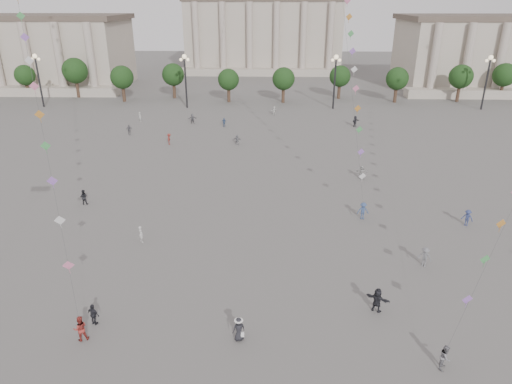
{
  "coord_description": "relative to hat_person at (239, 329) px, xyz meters",
  "views": [
    {
      "loc": [
        1.8,
        -23.03,
        20.79
      ],
      "look_at": [
        0.83,
        12.0,
        5.89
      ],
      "focal_mm": 32.0,
      "sensor_mm": 36.0,
      "label": 1
    }
  ],
  "objects": [
    {
      "name": "ground",
      "position": [
        -0.02,
        -0.85,
        -0.89
      ],
      "size": [
        360.0,
        360.0,
        0.0
      ],
      "primitive_type": "plane",
      "color": "#5D5A57",
      "rests_on": "ground"
    },
    {
      "name": "kite_flyer_1",
      "position": [
        11.5,
        18.26,
        0.02
      ],
      "size": [
        1.22,
        0.75,
        1.82
      ],
      "primitive_type": "imported",
      "rotation": [
        0.0,
        0.0,
        0.07
      ],
      "color": "navy",
      "rests_on": "ground"
    },
    {
      "name": "person_crowd_4",
      "position": [
        2.86,
        63.46,
        -0.09
      ],
      "size": [
        1.33,
        1.43,
        1.6
      ],
      "primitive_type": "imported",
      "rotation": [
        0.0,
        0.0,
        4.0
      ],
      "color": "white",
      "rests_on": "ground"
    },
    {
      "name": "person_crowd_0",
      "position": [
        -6.0,
        54.28,
        -0.11
      ],
      "size": [
        0.92,
        0.41,
        1.55
      ],
      "primitive_type": "imported",
      "rotation": [
        0.0,
        0.0,
        0.04
      ],
      "color": "#354C77",
      "rests_on": "ground"
    },
    {
      "name": "person_crowd_10",
      "position": [
        -21.65,
        57.34,
        0.01
      ],
      "size": [
        0.75,
        0.78,
        1.8
      ],
      "primitive_type": "imported",
      "rotation": [
        0.0,
        0.0,
        2.27
      ],
      "color": "#B4B3AF",
      "rests_on": "ground"
    },
    {
      "name": "person_crowd_16",
      "position": [
        -21.14,
        48.54,
        -0.01
      ],
      "size": [
        1.1,
        0.86,
        1.75
      ],
      "primitive_type": "imported",
      "rotation": [
        0.0,
        0.0,
        0.5
      ],
      "color": "#59585C",
      "rests_on": "ground"
    },
    {
      "name": "person_crowd_6",
      "position": [
        15.01,
        9.45,
        -0.0
      ],
      "size": [
        1.32,
        1.16,
        1.77
      ],
      "primitive_type": "imported",
      "rotation": [
        0.0,
        0.0,
        5.73
      ],
      "color": "slate",
      "rests_on": "ground"
    },
    {
      "name": "person_crowd_13",
      "position": [
        -9.85,
        12.89,
        -0.08
      ],
      "size": [
        0.68,
        0.7,
        1.62
      ],
      "primitive_type": "imported",
      "rotation": [
        0.0,
        0.0,
        2.32
      ],
      "color": "#B6B5B2",
      "rests_on": "ground"
    },
    {
      "name": "kite_flyer_0",
      "position": [
        -10.37,
        -0.28,
        0.03
      ],
      "size": [
        1.09,
        0.99,
        1.83
      ],
      "primitive_type": "imported",
      "rotation": [
        0.0,
        0.0,
        3.55
      ],
      "color": "maroon",
      "rests_on": "ground"
    },
    {
      "name": "hat_person",
      "position": [
        0.0,
        0.0,
        0.0
      ],
      "size": [
        0.98,
        0.82,
        1.7
      ],
      "color": "black",
      "rests_on": "ground"
    },
    {
      "name": "lamp_post_mid_east",
      "position": [
        14.98,
        69.15,
        6.46
      ],
      "size": [
        2.0,
        0.9,
        10.65
      ],
      "color": "#262628",
      "rests_on": "ground"
    },
    {
      "name": "person_crowd_21",
      "position": [
        -18.28,
        21.09,
        -0.05
      ],
      "size": [
        0.85,
        0.68,
        1.68
      ],
      "primitive_type": "imported",
      "rotation": [
        0.0,
        0.0,
        3.2
      ],
      "color": "black",
      "rests_on": "ground"
    },
    {
      "name": "lamp_post_far_east",
      "position": [
        44.98,
        69.15,
        6.46
      ],
      "size": [
        2.0,
        0.9,
        10.65
      ],
      "color": "#262628",
      "rests_on": "ground"
    },
    {
      "name": "person_crowd_3",
      "position": [
        9.71,
        3.28,
        0.05
      ],
      "size": [
        1.78,
        1.36,
        1.87
      ],
      "primitive_type": "imported",
      "rotation": [
        0.0,
        0.0,
        2.61
      ],
      "color": "#222328",
      "rests_on": "ground"
    },
    {
      "name": "lamp_post_far_west",
      "position": [
        -45.02,
        69.15,
        6.46
      ],
      "size": [
        2.0,
        0.9,
        10.65
      ],
      "color": "#262628",
      "rests_on": "ground"
    },
    {
      "name": "tourist_1",
      "position": [
        -10.08,
        1.28,
        -0.08
      ],
      "size": [
        1.03,
        0.73,
        1.62
      ],
      "primitive_type": "imported",
      "rotation": [
        0.0,
        0.0,
        2.75
      ],
      "color": "#222227",
      "rests_on": "ground"
    },
    {
      "name": "person_crowd_12",
      "position": [
        -3.0,
        43.76,
        -0.14
      ],
      "size": [
        1.46,
        0.8,
        1.5
      ],
      "primitive_type": "imported",
      "rotation": [
        0.0,
        0.0,
        2.87
      ],
      "color": "slate",
      "rests_on": "ground"
    },
    {
      "name": "tree_row",
      "position": [
        -0.02,
        77.15,
        4.51
      ],
      "size": [
        137.12,
        5.12,
        8.0
      ],
      "color": "#332419",
      "rests_on": "ground"
    },
    {
      "name": "person_crowd_14",
      "position": [
        21.53,
        17.05,
        -0.03
      ],
      "size": [
        1.27,
        1.17,
        1.71
      ],
      "primitive_type": "imported",
      "rotation": [
        0.0,
        0.0,
        5.64
      ],
      "color": "navy",
      "rests_on": "ground"
    },
    {
      "name": "person_crowd_20",
      "position": [
        -11.88,
        56.38,
        -0.01
      ],
      "size": [
        1.7,
        0.86,
        1.76
      ],
      "primitive_type": "imported",
      "rotation": [
        0.0,
        0.0,
        0.22
      ],
      "color": "#5B5B5F",
      "rests_on": "ground"
    },
    {
      "name": "person_crowd_7",
      "position": [
        13.5,
        29.7,
        -0.04
      ],
      "size": [
        1.65,
        0.87,
        1.7
      ],
      "primitive_type": "imported",
      "rotation": [
        0.0,
        0.0,
        2.9
      ],
      "color": "#B0AFAB",
      "rests_on": "ground"
    },
    {
      "name": "person_crowd_9",
      "position": [
        17.02,
        54.92,
        0.07
      ],
      "size": [
        1.66,
        1.66,
        1.92
      ],
      "primitive_type": "imported",
      "rotation": [
        0.0,
        0.0,
        0.78
      ],
      "color": "black",
      "rests_on": "ground"
    },
    {
      "name": "hall_central",
      "position": [
        -0.02,
        128.37,
        13.34
      ],
      "size": [
        48.3,
        34.3,
        35.5
      ],
      "color": "#A99F8E",
      "rests_on": "ground"
    },
    {
      "name": "lamp_post_mid_west",
      "position": [
        -15.02,
        69.15,
        6.46
      ],
      "size": [
        2.0,
        0.9,
        10.65
      ],
      "color": "#262628",
      "rests_on": "ground"
    },
    {
      "name": "person_crowd_17",
      "position": [
        -13.44,
        43.43,
        -0.03
      ],
      "size": [
        0.7,
        1.15,
        1.72
      ],
      "primitive_type": "imported",
      "rotation": [
        0.0,
        0.0,
        1.63
      ],
      "color": "maroon",
      "rests_on": "ground"
    },
    {
      "name": "kite_flyer_2",
      "position": [
        12.64,
        -2.15,
        -0.05
      ],
      "size": [
        0.97,
        1.03,
        1.68
      ],
      "primitive_type": "imported",
      "rotation": [
        0.0,
        0.0,
        1.01
      ],
      "color": "slate",
      "rests_on": "ground"
    }
  ]
}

